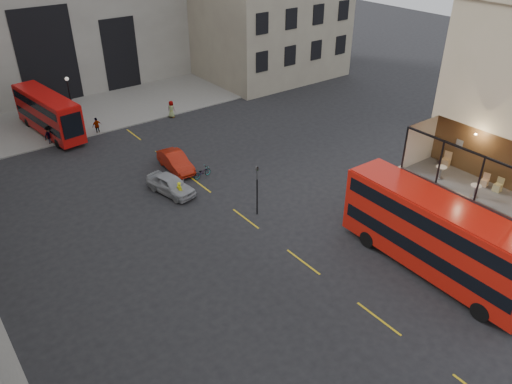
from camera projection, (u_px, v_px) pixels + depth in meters
ground at (403, 303)px, 27.42m from camera, size 140.00×140.00×0.00m
host_frontage at (479, 229)px, 29.65m from camera, size 3.00×11.00×4.50m
cafe_floor at (488, 196)px, 28.49m from camera, size 3.00×10.00×0.10m
gateway at (24, 6)px, 53.12m from camera, size 35.00×10.60×18.00m
pavement_far at (63, 118)px, 50.45m from camera, size 40.00×12.00×0.12m
traffic_light_near at (257, 184)px, 33.94m from camera, size 0.16×0.20×3.80m
street_lamp_b at (72, 108)px, 46.51m from camera, size 0.36×0.36×5.33m
bus_near at (436, 233)px, 28.53m from camera, size 2.94×11.94×4.75m
bus_far at (48, 112)px, 46.13m from camera, size 3.40×10.00×3.91m
car_a at (171, 184)px, 37.34m from camera, size 2.59×4.54×1.46m
car_b at (176, 162)px, 40.61m from camera, size 1.82×4.48×1.44m
bicycle at (202, 172)px, 39.62m from camera, size 1.72×0.81×0.87m
cyclist at (180, 191)px, 36.43m from camera, size 0.53×0.65×1.52m
pedestrian_b at (50, 135)px, 44.70m from camera, size 1.33×1.09×1.79m
pedestrian_c at (97, 126)px, 46.85m from camera, size 0.99×0.52×1.61m
pedestrian_d at (171, 109)px, 50.40m from camera, size 0.92×1.01×1.73m
cafe_table_mid at (475, 189)px, 28.03m from camera, size 0.60×0.60×0.75m
cafe_table_far at (441, 170)px, 29.90m from camera, size 0.63×0.63×0.79m
cafe_chair_b at (498, 187)px, 28.72m from camera, size 0.43×0.43×0.83m
cafe_chair_c at (484, 182)px, 29.25m from camera, size 0.46×0.46×0.78m
cafe_chair_d at (446, 162)px, 31.38m from camera, size 0.57×0.57×0.96m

